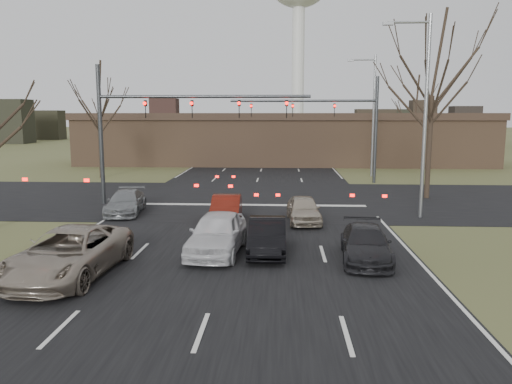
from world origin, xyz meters
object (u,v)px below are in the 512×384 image
(mast_arm_far, at_px, (339,117))
(streetlight_right_near, at_px, (422,107))
(building, at_px, (283,138))
(car_red_ahead, at_px, (226,209))
(car_silver_suv, at_px, (69,253))
(car_black_hatch, at_px, (267,236))
(car_charcoal_sedan, at_px, (366,244))
(car_silver_ahead, at_px, (304,209))
(mast_arm_near, at_px, (156,117))
(streetlight_right_far, at_px, (371,109))
(car_white_sedan, at_px, (217,233))
(car_grey_ahead, at_px, (126,202))

(mast_arm_far, bearing_deg, streetlight_right_near, -78.53)
(building, bearing_deg, car_red_ahead, -95.35)
(car_silver_suv, bearing_deg, car_black_hatch, 29.60)
(car_red_ahead, bearing_deg, car_charcoal_sedan, -49.19)
(streetlight_right_near, distance_m, car_silver_ahead, 7.77)
(mast_arm_far, relative_size, car_silver_ahead, 2.95)
(building, relative_size, mast_arm_near, 3.50)
(mast_arm_near, bearing_deg, car_black_hatch, -56.24)
(building, xyz_separation_m, mast_arm_far, (4.18, -15.00, 2.35))
(building, bearing_deg, car_charcoal_sedan, -85.25)
(streetlight_right_far, bearing_deg, mast_arm_near, -136.11)
(car_white_sedan, distance_m, car_charcoal_sedan, 5.51)
(streetlight_right_far, height_order, car_charcoal_sedan, streetlight_right_far)
(car_charcoal_sedan, bearing_deg, car_silver_ahead, 112.01)
(car_charcoal_sedan, relative_size, car_grey_ahead, 0.99)
(building, xyz_separation_m, car_charcoal_sedan, (2.97, -35.69, -2.06))
(streetlight_right_near, height_order, car_silver_suv, streetlight_right_near)
(car_red_ahead, relative_size, car_silver_ahead, 1.05)
(car_grey_ahead, bearing_deg, car_silver_ahead, -16.84)
(streetlight_right_far, xyz_separation_m, car_red_ahead, (-10.09, -18.55, -4.93))
(mast_arm_near, height_order, streetlight_right_near, streetlight_right_near)
(mast_arm_far, height_order, car_silver_suv, mast_arm_far)
(car_black_hatch, distance_m, car_charcoal_sedan, 3.66)
(car_red_ahead, bearing_deg, streetlight_right_far, 59.21)
(car_silver_suv, distance_m, car_red_ahead, 9.44)
(mast_arm_near, xyz_separation_m, car_white_sedan, (4.73, -10.05, -4.29))
(car_silver_ahead, bearing_deg, mast_arm_near, 148.34)
(car_silver_ahead, bearing_deg, car_black_hatch, -109.80)
(car_silver_suv, distance_m, car_white_sedan, 5.34)
(car_black_hatch, relative_size, car_charcoal_sedan, 0.95)
(car_white_sedan, bearing_deg, car_grey_ahead, 132.70)
(mast_arm_far, relative_size, car_silver_suv, 1.98)
(building, distance_m, streetlight_right_near, 28.97)
(mast_arm_near, bearing_deg, car_silver_ahead, -28.17)
(building, relative_size, car_red_ahead, 10.71)
(car_silver_suv, bearing_deg, car_red_ahead, 67.19)
(mast_arm_near, bearing_deg, car_white_sedan, -64.81)
(car_silver_suv, bearing_deg, mast_arm_near, 94.72)
(mast_arm_far, xyz_separation_m, car_black_hatch, (-4.79, -19.91, -4.36))
(car_white_sedan, relative_size, car_red_ahead, 1.16)
(car_grey_ahead, height_order, car_silver_ahead, car_silver_ahead)
(car_silver_suv, bearing_deg, streetlight_right_near, 39.51)
(car_silver_suv, height_order, car_charcoal_sedan, car_silver_suv)
(car_grey_ahead, bearing_deg, car_silver_suv, -89.14)
(car_grey_ahead, bearing_deg, streetlight_right_near, -7.70)
(mast_arm_far, height_order, car_white_sedan, mast_arm_far)
(streetlight_right_near, bearing_deg, car_black_hatch, -137.09)
(streetlight_right_near, xyz_separation_m, car_grey_ahead, (-15.14, 0.25, -4.97))
(mast_arm_near, relative_size, car_white_sedan, 2.63)
(streetlight_right_far, xyz_separation_m, car_charcoal_sedan, (-4.35, -24.69, -4.98))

